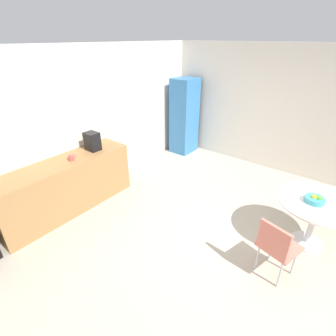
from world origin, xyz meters
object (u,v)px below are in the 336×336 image
at_px(round_table, 317,210).
at_px(fruit_bowl, 315,199).
at_px(chair_coral, 276,244).
at_px(mug_white, 71,158).
at_px(coffee_maker, 92,141).
at_px(locker_cabinet, 184,116).

height_order(round_table, fruit_bowl, fruit_bowl).
height_order(chair_coral, fruit_bowl, fruit_bowl).
relative_size(mug_white, coffee_maker, 0.40).
distance_m(chair_coral, coffee_maker, 3.27).
xyz_separation_m(round_table, chair_coral, (-0.91, 0.24, -0.07)).
relative_size(fruit_bowl, mug_white, 1.94).
distance_m(chair_coral, mug_white, 3.23).
distance_m(round_table, chair_coral, 0.95).
bearing_deg(fruit_bowl, chair_coral, 167.52).
xyz_separation_m(locker_cabinet, fruit_bowl, (-1.72, -3.31, -0.14)).
height_order(round_table, chair_coral, chair_coral).
xyz_separation_m(round_table, fruit_bowl, (-0.06, 0.05, 0.18)).
relative_size(locker_cabinet, mug_white, 14.17).
bearing_deg(locker_cabinet, chair_coral, -129.58).
height_order(fruit_bowl, coffee_maker, coffee_maker).
distance_m(round_table, mug_white, 3.72).
xyz_separation_m(chair_coral, coffee_maker, (-0.09, 3.22, 0.54)).
distance_m(fruit_bowl, mug_white, 3.64).
bearing_deg(mug_white, coffee_maker, 8.93).
bearing_deg(mug_white, fruit_bowl, -66.65).
xyz_separation_m(round_table, coffee_maker, (-1.01, 3.47, 0.47)).
bearing_deg(locker_cabinet, round_table, -116.33).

